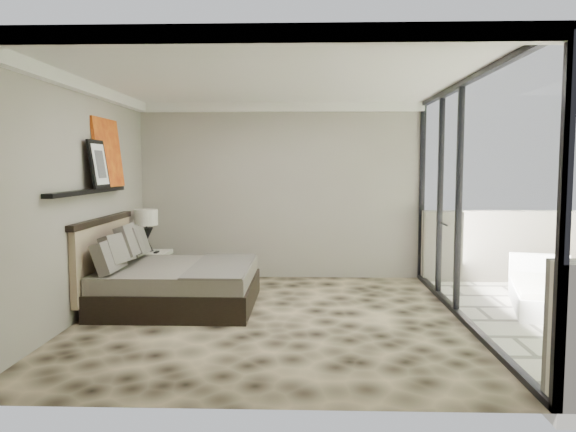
{
  "coord_description": "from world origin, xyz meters",
  "views": [
    {
      "loc": [
        0.42,
        -6.51,
        1.8
      ],
      "look_at": [
        0.19,
        0.4,
        1.19
      ],
      "focal_mm": 35.0,
      "sensor_mm": 36.0,
      "label": 1
    }
  ],
  "objects_px": {
    "bed": "(171,281)",
    "nightstand": "(150,267)",
    "ottoman": "(556,278)",
    "table_lamp": "(146,225)",
    "lounger": "(545,294)"
  },
  "relations": [
    {
      "from": "bed",
      "to": "nightstand",
      "type": "bearing_deg",
      "value": 116.94
    },
    {
      "from": "bed",
      "to": "ottoman",
      "type": "height_order",
      "value": "bed"
    },
    {
      "from": "bed",
      "to": "table_lamp",
      "type": "bearing_deg",
      "value": 118.05
    },
    {
      "from": "nightstand",
      "to": "lounger",
      "type": "bearing_deg",
      "value": -25.57
    },
    {
      "from": "bed",
      "to": "nightstand",
      "type": "relative_size",
      "value": 3.47
    },
    {
      "from": "nightstand",
      "to": "table_lamp",
      "type": "bearing_deg",
      "value": 125.46
    },
    {
      "from": "nightstand",
      "to": "ottoman",
      "type": "relative_size",
      "value": 1.2
    },
    {
      "from": "table_lamp",
      "to": "ottoman",
      "type": "xyz_separation_m",
      "value": [
        5.93,
        -0.42,
        -0.69
      ]
    },
    {
      "from": "bed",
      "to": "ottoman",
      "type": "xyz_separation_m",
      "value": [
        5.26,
        0.84,
        -0.09
      ]
    },
    {
      "from": "bed",
      "to": "ottoman",
      "type": "distance_m",
      "value": 5.33
    },
    {
      "from": "table_lamp",
      "to": "nightstand",
      "type": "bearing_deg",
      "value": -41.49
    },
    {
      "from": "bed",
      "to": "nightstand",
      "type": "xyz_separation_m",
      "value": [
        -0.61,
        1.21,
        -0.04
      ]
    },
    {
      "from": "bed",
      "to": "table_lamp",
      "type": "height_order",
      "value": "table_lamp"
    },
    {
      "from": "table_lamp",
      "to": "lounger",
      "type": "bearing_deg",
      "value": -12.9
    },
    {
      "from": "nightstand",
      "to": "bed",
      "type": "bearing_deg",
      "value": -76.1
    }
  ]
}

